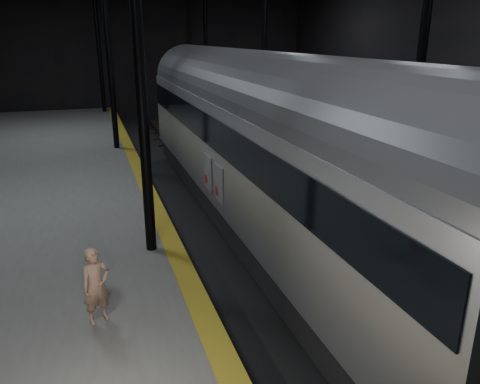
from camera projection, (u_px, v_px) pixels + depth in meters
name	position (u px, v px, depth m)	size (l,w,h in m)	color
ground	(243.00, 214.00, 17.01)	(44.00, 44.00, 0.00)	black
platform_left	(16.00, 227.00, 14.64)	(9.00, 43.80, 1.00)	#555553
platform_right	(417.00, 182.00, 19.07)	(9.00, 43.80, 1.00)	#555553
tactile_strip	(151.00, 197.00, 15.73)	(0.50, 43.80, 0.01)	olive
track	(243.00, 213.00, 16.99)	(2.40, 43.00, 0.24)	#3F3328
train	(257.00, 137.00, 14.74)	(3.16, 21.12, 5.64)	#A7A9AF
woman	(96.00, 286.00, 8.71)	(0.55, 0.36, 1.50)	tan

